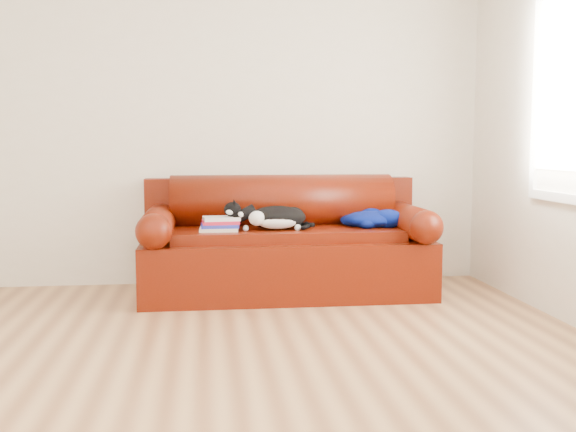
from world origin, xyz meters
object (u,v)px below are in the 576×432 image
at_px(sofa_base, 286,262).
at_px(blanket, 371,218).
at_px(book_stack, 220,224).
at_px(cat, 277,218).

distance_m(sofa_base, blanket, 0.72).
bearing_deg(blanket, sofa_base, 178.49).
xyz_separation_m(book_stack, blanket, (1.12, 0.11, 0.01)).
distance_m(sofa_base, cat, 0.38).
bearing_deg(sofa_base, cat, -122.71).
bearing_deg(book_stack, sofa_base, 14.73).
relative_size(cat, blanket, 1.36).
bearing_deg(cat, sofa_base, 41.99).
relative_size(sofa_base, cat, 3.42).
distance_m(cat, blanket, 0.73).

